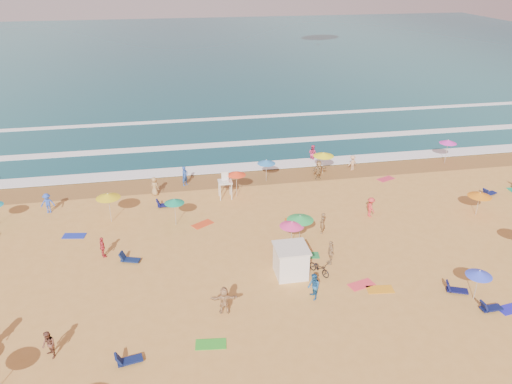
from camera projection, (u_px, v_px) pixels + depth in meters
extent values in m
plane|color=gold|center=(248.00, 246.00, 36.79)|extent=(220.00, 220.00, 0.00)
cube|color=#0C4756|center=(184.00, 53.00, 111.47)|extent=(220.00, 140.00, 0.18)
plane|color=olive|center=(226.00, 179.00, 47.90)|extent=(220.00, 220.00, 0.00)
cube|color=white|center=(223.00, 168.00, 50.08)|extent=(200.00, 2.20, 0.05)
cube|color=white|center=(215.00, 145.00, 56.30)|extent=(200.00, 1.60, 0.05)
cube|color=white|center=(207.00, 119.00, 65.20)|extent=(200.00, 1.20, 0.05)
cube|color=white|center=(291.00, 262.00, 33.12)|extent=(2.00, 2.00, 2.00)
cube|color=silver|center=(291.00, 248.00, 32.66)|extent=(2.20, 2.20, 0.12)
imported|color=black|center=(319.00, 268.00, 33.40)|extent=(1.42, 1.82, 0.92)
cone|color=yellow|center=(108.00, 196.00, 39.17)|extent=(1.92, 1.92, 0.35)
cone|color=blue|center=(479.00, 273.00, 30.31)|extent=(1.58, 1.58, 0.35)
cone|color=#EE3486|center=(292.00, 224.00, 35.66)|extent=(1.77, 1.77, 0.35)
cone|color=green|center=(300.00, 218.00, 36.39)|extent=(1.98, 1.98, 0.35)
cone|color=#FF3F1A|center=(236.00, 173.00, 43.49)|extent=(1.65, 1.65, 0.35)
cone|color=#FFF71A|center=(324.00, 154.00, 48.43)|extent=(2.01, 2.01, 0.35)
cone|color=#129368|center=(174.00, 201.00, 38.88)|extent=(1.56, 1.56, 0.35)
cone|color=#2C7DC9|center=(266.00, 162.00, 46.78)|extent=(1.71, 1.71, 0.35)
cone|color=#DC30B9|center=(448.00, 142.00, 50.69)|extent=(1.74, 1.74, 0.35)
cone|color=orange|center=(480.00, 194.00, 40.47)|extent=(1.89, 1.89, 0.35)
cube|color=#0E1A49|center=(130.00, 360.00, 26.14)|extent=(1.38, 0.80, 0.34)
cube|color=#0F1E4B|center=(131.00, 260.00, 34.82)|extent=(1.41, 0.94, 0.34)
cube|color=#0D1045|center=(457.00, 290.00, 31.64)|extent=(1.42, 1.02, 0.34)
cube|color=#0D1545|center=(491.00, 308.00, 30.03)|extent=(1.32, 0.62, 0.34)
cube|color=#101751|center=(490.00, 193.00, 44.63)|extent=(1.41, 0.93, 0.34)
cube|color=#0F134F|center=(165.00, 205.00, 42.54)|extent=(1.33, 0.64, 0.34)
cube|color=#1C2FB1|center=(74.00, 236.00, 38.14)|extent=(1.82, 1.13, 0.03)
cube|color=green|center=(211.00, 344.00, 27.46)|extent=(1.79, 1.05, 0.03)
cube|color=#C36315|center=(295.00, 221.00, 40.29)|extent=(1.86, 1.26, 0.03)
cube|color=#F93A4B|center=(361.00, 285.00, 32.45)|extent=(1.86, 1.27, 0.03)
cube|color=#E5441C|center=(203.00, 224.00, 39.80)|extent=(1.90, 1.63, 0.03)
cube|color=#201EC1|center=(511.00, 309.00, 30.23)|extent=(1.81, 1.10, 0.03)
cube|color=#228844|center=(307.00, 255.00, 35.63)|extent=(1.81, 1.11, 0.03)
cube|color=orange|center=(380.00, 289.00, 31.98)|extent=(1.79, 1.05, 0.03)
cube|color=#D1314E|center=(386.00, 179.00, 47.93)|extent=(1.90, 1.43, 0.03)
imported|color=#234BA7|center=(185.00, 176.00, 46.26)|extent=(0.80, 0.79, 1.86)
imported|color=#DA366C|center=(313.00, 153.00, 52.28)|extent=(1.10, 1.15, 1.86)
imported|color=tan|center=(352.00, 163.00, 49.66)|extent=(1.13, 0.88, 1.53)
imported|color=blue|center=(48.00, 203.00, 41.28)|extent=(1.13, 0.66, 1.74)
imported|color=brown|center=(49.00, 345.00, 26.25)|extent=(0.96, 1.01, 1.64)
imported|color=tan|center=(155.00, 186.00, 44.37)|extent=(0.98, 0.97, 1.71)
imported|color=#21609D|center=(314.00, 287.00, 30.79)|extent=(0.73, 0.91, 1.76)
imported|color=#BF2F38|center=(103.00, 247.00, 35.17)|extent=(0.67, 0.99, 1.57)
imported|color=brown|center=(322.00, 223.00, 38.20)|extent=(0.54, 0.70, 1.70)
imported|color=#9E7848|center=(319.00, 170.00, 47.63)|extent=(1.81, 1.17, 1.86)
imported|color=red|center=(371.00, 207.00, 40.69)|extent=(0.71, 1.13, 1.68)
imported|color=tan|center=(224.00, 300.00, 29.57)|extent=(1.69, 0.68, 1.78)
imported|color=tan|center=(330.00, 252.00, 34.36)|extent=(0.54, 1.08, 1.78)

